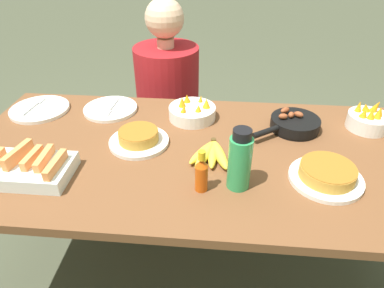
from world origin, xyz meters
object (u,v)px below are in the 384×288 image
frittata_plate_center (327,174)px  empty_plate_far_left (40,109)px  fruit_bowl_mango (368,120)px  fruit_bowl_citrus (192,112)px  person_figure (169,114)px  empty_plate_near_front (111,109)px  water_bottle (240,161)px  skillet (294,124)px  banana_bunch (211,154)px  melon_tray (23,168)px  frittata_plate_side (139,138)px  hot_sauce_bottle (201,173)px

frittata_plate_center → empty_plate_far_left: size_ratio=0.94×
fruit_bowl_mango → fruit_bowl_citrus: size_ratio=0.83×
empty_plate_far_left → fruit_bowl_citrus: fruit_bowl_citrus is taller
empty_plate_far_left → person_figure: 0.75m
empty_plate_near_front → water_bottle: size_ratio=1.12×
fruit_bowl_citrus → water_bottle: (0.19, -0.45, 0.07)m
skillet → frittata_plate_center: (0.06, -0.34, -0.00)m
empty_plate_far_left → fruit_bowl_mango: (1.47, -0.02, 0.03)m
banana_bunch → melon_tray: melon_tray is taller
empty_plate_far_left → frittata_plate_center: bearing=-18.2°
frittata_plate_side → fruit_bowl_citrus: (0.19, 0.23, 0.01)m
banana_bunch → person_figure: person_figure is taller
empty_plate_near_front → person_figure: bearing=65.1°
frittata_plate_center → hot_sauce_bottle: (-0.42, -0.08, 0.04)m
skillet → fruit_bowl_mango: 0.32m
frittata_plate_center → person_figure: (-0.68, 0.86, -0.27)m
frittata_plate_center → fruit_bowl_mango: fruit_bowl_mango is taller
hot_sauce_bottle → person_figure: bearing=105.4°
banana_bunch → fruit_bowl_mango: size_ratio=1.13×
fruit_bowl_mango → hot_sauce_bottle: hot_sauce_bottle is taller
skillet → water_bottle: bearing=22.2°
banana_bunch → hot_sauce_bottle: (-0.02, -0.18, 0.05)m
fruit_bowl_mango → frittata_plate_side: bearing=-167.6°
empty_plate_near_front → hot_sauce_bottle: 0.69m
frittata_plate_center → fruit_bowl_citrus: size_ratio=1.20×
frittata_plate_center → empty_plate_far_left: bearing=161.8°
frittata_plate_side → fruit_bowl_citrus: fruit_bowl_citrus is taller
fruit_bowl_citrus → melon_tray: bearing=-139.8°
banana_bunch → empty_plate_near_front: (-0.48, 0.33, -0.01)m
water_bottle → person_figure: size_ratio=0.20×
melon_tray → person_figure: 1.04m
frittata_plate_center → fruit_bowl_mango: (0.26, 0.38, 0.01)m
empty_plate_near_front → fruit_bowl_citrus: bearing=-5.4°
melon_tray → water_bottle: water_bottle is taller
frittata_plate_side → empty_plate_near_front: frittata_plate_side is taller
fruit_bowl_citrus → empty_plate_far_left: bearing=179.7°
fruit_bowl_citrus → frittata_plate_side: bearing=-130.4°
empty_plate_near_front → water_bottle: 0.76m
fruit_bowl_mango → fruit_bowl_citrus: bearing=178.6°
banana_bunch → frittata_plate_center: (0.40, -0.10, 0.01)m
empty_plate_near_front → water_bottle: water_bottle is taller
empty_plate_near_front → fruit_bowl_mango: bearing=-2.8°
fruit_bowl_citrus → banana_bunch: bearing=-72.1°
banana_bunch → fruit_bowl_mango: bearing=23.0°
person_figure → skillet: bearing=-40.2°
empty_plate_near_front → fruit_bowl_mango: size_ratio=1.43×
hot_sauce_bottle → empty_plate_far_left: bearing=148.6°
empty_plate_far_left → melon_tray: bearing=-70.0°
fruit_bowl_mango → water_bottle: water_bottle is taller
fruit_bowl_mango → fruit_bowl_citrus: fruit_bowl_mango is taller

